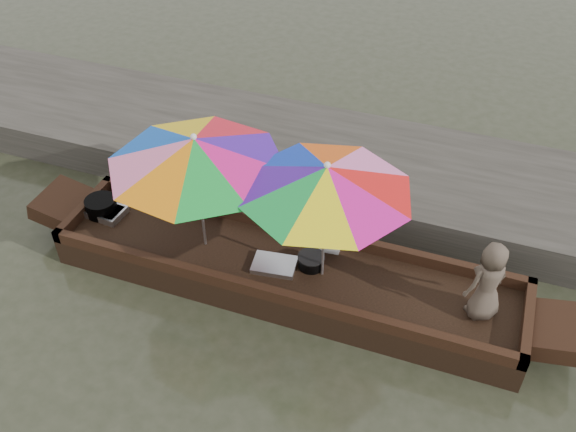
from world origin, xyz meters
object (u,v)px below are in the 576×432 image
(tray_scallop, at_px, (274,265))
(cooking_pot, at_px, (101,206))
(boat_hull, at_px, (285,275))
(tray_crayfish, at_px, (105,211))
(charcoal_grill, at_px, (311,262))
(supply_bag, at_px, (329,239))
(umbrella_stern, at_px, (325,222))
(vendor, at_px, (488,281))
(umbrella_bow, at_px, (200,193))

(tray_scallop, bearing_deg, cooking_pot, 176.25)
(boat_hull, xyz_separation_m, tray_crayfish, (-2.44, 0.06, 0.22))
(boat_hull, xyz_separation_m, tray_scallop, (-0.10, -0.08, 0.21))
(charcoal_grill, relative_size, supply_bag, 1.06)
(umbrella_stern, bearing_deg, vendor, 0.57)
(umbrella_stern, bearing_deg, tray_scallop, -171.41)
(boat_hull, bearing_deg, cooking_pot, 178.31)
(umbrella_bow, bearing_deg, cooking_pot, 177.15)
(tray_crayfish, xyz_separation_m, vendor, (4.64, -0.04, 0.44))
(cooking_pot, relative_size, vendor, 0.40)
(boat_hull, xyz_separation_m, umbrella_bow, (-1.01, 0.00, 0.95))
(supply_bag, bearing_deg, cooking_pot, -172.54)
(cooking_pot, xyz_separation_m, vendor, (4.69, -0.06, 0.38))
(supply_bag, height_order, vendor, vendor)
(cooking_pot, bearing_deg, supply_bag, 7.46)
(boat_hull, height_order, vendor, vendor)
(charcoal_grill, bearing_deg, supply_bag, 75.76)
(cooking_pot, relative_size, umbrella_stern, 0.21)
(cooking_pot, bearing_deg, charcoal_grill, -0.00)
(boat_hull, relative_size, tray_crayfish, 11.06)
(boat_hull, bearing_deg, charcoal_grill, 14.09)
(tray_crayfish, xyz_separation_m, umbrella_stern, (2.89, -0.06, 0.73))
(tray_scallop, distance_m, vendor, 2.35)
(umbrella_stern, bearing_deg, cooking_pot, 178.57)
(vendor, relative_size, umbrella_stern, 0.53)
(charcoal_grill, distance_m, umbrella_bow, 1.49)
(charcoal_grill, distance_m, umbrella_stern, 0.73)
(tray_crayfish, height_order, umbrella_stern, umbrella_stern)
(cooking_pot, bearing_deg, umbrella_stern, -1.43)
(cooking_pot, xyz_separation_m, umbrella_stern, (2.94, -0.07, 0.67))
(tray_scallop, xyz_separation_m, supply_bag, (0.49, 0.53, 0.10))
(cooking_pot, height_order, tray_scallop, cooking_pot)
(boat_hull, xyz_separation_m, umbrella_stern, (0.45, 0.00, 0.95))
(boat_hull, distance_m, cooking_pot, 2.51)
(charcoal_grill, bearing_deg, tray_crayfish, -179.72)
(boat_hull, xyz_separation_m, vendor, (2.21, 0.02, 0.66))
(tray_crayfish, distance_m, umbrella_stern, 2.98)
(boat_hull, relative_size, supply_bag, 19.56)
(cooking_pot, bearing_deg, tray_crayfish, -14.88)
(supply_bag, distance_m, umbrella_stern, 0.79)
(boat_hull, height_order, charcoal_grill, charcoal_grill)
(umbrella_bow, bearing_deg, boat_hull, 0.00)
(tray_crayfish, relative_size, vendor, 0.51)
(tray_crayfish, height_order, umbrella_bow, umbrella_bow)
(tray_scallop, bearing_deg, supply_bag, 47.51)
(charcoal_grill, bearing_deg, tray_scallop, -158.30)
(charcoal_grill, xyz_separation_m, supply_bag, (0.10, 0.38, 0.06))
(cooking_pot, height_order, umbrella_bow, umbrella_bow)
(cooking_pot, distance_m, umbrella_stern, 3.01)
(charcoal_grill, bearing_deg, umbrella_bow, -176.79)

